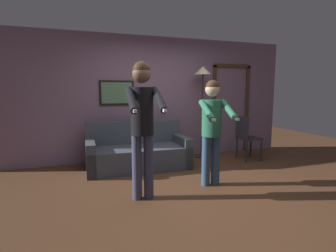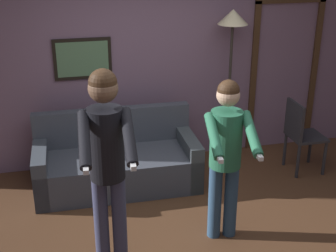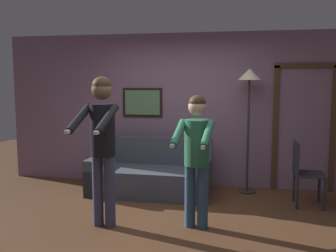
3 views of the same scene
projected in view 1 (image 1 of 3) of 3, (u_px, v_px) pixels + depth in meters
The scene contains 7 objects.
ground_plane at pixel (187, 188), 3.97m from camera, with size 12.00×12.00×0.00m, color brown.
back_wall_assembly at pixel (153, 99), 5.63m from camera, with size 6.40×0.10×2.60m.
couch at pixel (138, 153), 5.00m from camera, with size 1.92×0.88×0.87m.
torchiere_lamp at pixel (203, 80), 5.62m from camera, with size 0.37×0.37×1.99m.
person_standing_left at pixel (142, 116), 3.43m from camera, with size 0.46×0.74×1.84m.
person_standing_right at pixel (212, 123), 3.97m from camera, with size 0.48×0.68×1.63m.
dining_chair_distant at pixel (246, 135), 5.53m from camera, with size 0.43×0.43×0.93m.
Camera 1 is at (-1.52, -3.51, 1.47)m, focal length 28.00 mm.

